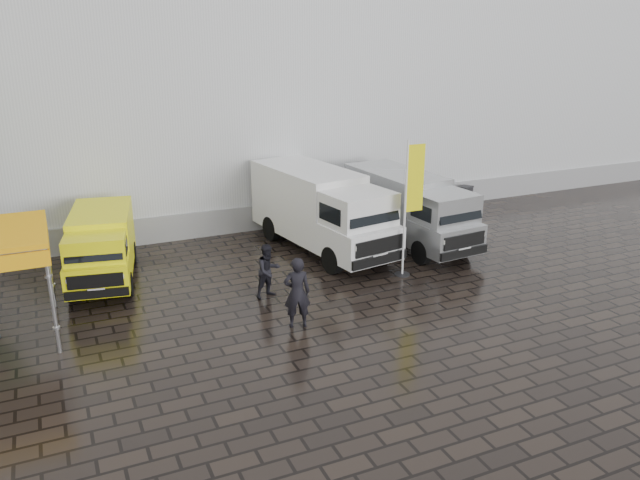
{
  "coord_description": "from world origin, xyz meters",
  "views": [
    {
      "loc": [
        -9.03,
        -14.79,
        7.64
      ],
      "look_at": [
        -1.45,
        2.2,
        1.31
      ],
      "focal_mm": 35.0,
      "sensor_mm": 36.0,
      "label": 1
    }
  ],
  "objects_px": {
    "person_tent": "(268,271)",
    "van_silver": "(410,210)",
    "wheelie_bin": "(464,196)",
    "van_yellow": "(102,249)",
    "flagpole": "(410,202)",
    "van_white": "(322,212)",
    "person_front": "(297,293)"
  },
  "relations": [
    {
      "from": "wheelie_bin",
      "to": "person_tent",
      "type": "bearing_deg",
      "value": -167.59
    },
    {
      "from": "van_white",
      "to": "van_silver",
      "type": "xyz_separation_m",
      "value": [
        3.22,
        -0.71,
        -0.13
      ]
    },
    {
      "from": "flagpole",
      "to": "wheelie_bin",
      "type": "height_order",
      "value": "flagpole"
    },
    {
      "from": "wheelie_bin",
      "to": "person_tent",
      "type": "distance_m",
      "value": 12.85
    },
    {
      "from": "person_front",
      "to": "person_tent",
      "type": "distance_m",
      "value": 2.2
    },
    {
      "from": "van_yellow",
      "to": "van_white",
      "type": "bearing_deg",
      "value": 8.93
    },
    {
      "from": "van_yellow",
      "to": "van_white",
      "type": "distance_m",
      "value": 7.53
    },
    {
      "from": "van_white",
      "to": "wheelie_bin",
      "type": "xyz_separation_m",
      "value": [
        8.27,
        2.72,
        -0.96
      ]
    },
    {
      "from": "van_white",
      "to": "wheelie_bin",
      "type": "distance_m",
      "value": 8.76
    },
    {
      "from": "flagpole",
      "to": "person_tent",
      "type": "bearing_deg",
      "value": 178.14
    },
    {
      "from": "van_white",
      "to": "flagpole",
      "type": "height_order",
      "value": "flagpole"
    },
    {
      "from": "van_silver",
      "to": "van_yellow",
      "type": "bearing_deg",
      "value": 170.31
    },
    {
      "from": "van_yellow",
      "to": "person_tent",
      "type": "xyz_separation_m",
      "value": [
        4.37,
        -3.32,
        -0.25
      ]
    },
    {
      "from": "flagpole",
      "to": "wheelie_bin",
      "type": "distance_m",
      "value": 9.22
    },
    {
      "from": "van_yellow",
      "to": "person_front",
      "type": "bearing_deg",
      "value": -41.16
    },
    {
      "from": "person_tent",
      "to": "van_silver",
      "type": "bearing_deg",
      "value": 5.81
    },
    {
      "from": "van_white",
      "to": "flagpole",
      "type": "bearing_deg",
      "value": -73.73
    },
    {
      "from": "flagpole",
      "to": "person_tent",
      "type": "height_order",
      "value": "flagpole"
    },
    {
      "from": "wheelie_bin",
      "to": "person_tent",
      "type": "relative_size",
      "value": 0.57
    },
    {
      "from": "person_tent",
      "to": "van_white",
      "type": "bearing_deg",
      "value": 29.79
    },
    {
      "from": "van_yellow",
      "to": "person_tent",
      "type": "height_order",
      "value": "van_yellow"
    },
    {
      "from": "van_white",
      "to": "person_tent",
      "type": "relative_size",
      "value": 4.02
    },
    {
      "from": "van_yellow",
      "to": "van_silver",
      "type": "xyz_separation_m",
      "value": [
        10.74,
        -0.88,
        0.22
      ]
    },
    {
      "from": "van_white",
      "to": "van_silver",
      "type": "distance_m",
      "value": 3.3
    },
    {
      "from": "person_tent",
      "to": "wheelie_bin",
      "type": "bearing_deg",
      "value": 12.07
    },
    {
      "from": "wheelie_bin",
      "to": "flagpole",
      "type": "bearing_deg",
      "value": -152.79
    },
    {
      "from": "van_silver",
      "to": "wheelie_bin",
      "type": "distance_m",
      "value": 6.16
    },
    {
      "from": "van_yellow",
      "to": "person_tent",
      "type": "bearing_deg",
      "value": -27.03
    },
    {
      "from": "van_silver",
      "to": "wheelie_bin",
      "type": "relative_size",
      "value": 6.39
    },
    {
      "from": "van_yellow",
      "to": "flagpole",
      "type": "relative_size",
      "value": 1.05
    },
    {
      "from": "van_white",
      "to": "person_tent",
      "type": "height_order",
      "value": "van_white"
    },
    {
      "from": "wheelie_bin",
      "to": "van_yellow",
      "type": "bearing_deg",
      "value": 174.37
    }
  ]
}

